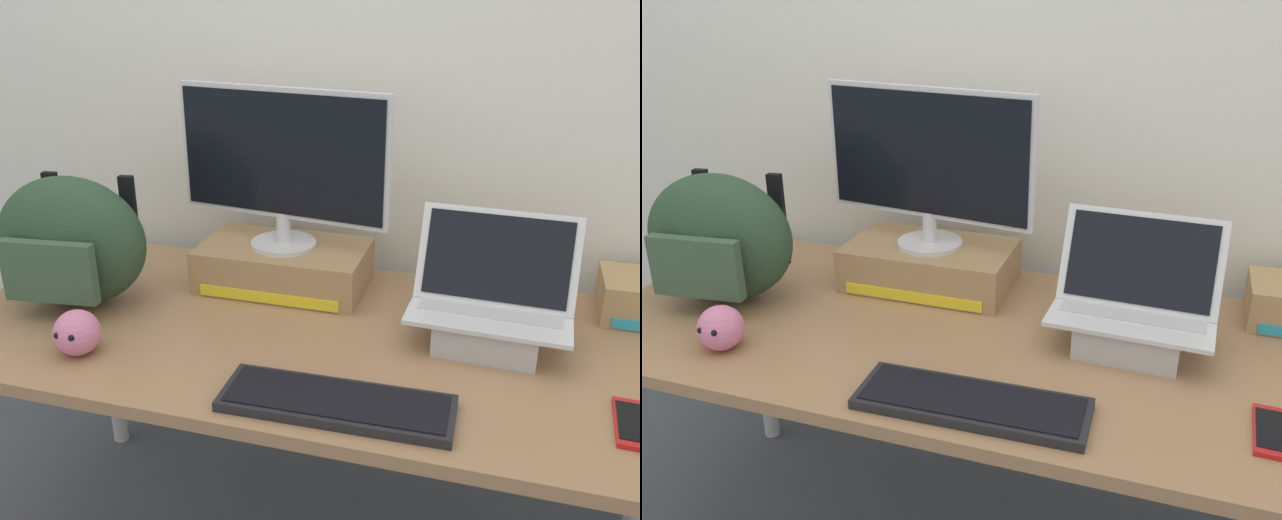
{
  "view_description": "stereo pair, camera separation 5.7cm",
  "coord_description": "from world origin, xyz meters",
  "views": [
    {
      "loc": [
        0.39,
        -1.34,
        1.48
      ],
      "look_at": [
        0.0,
        0.0,
        0.9
      ],
      "focal_mm": 38.17,
      "sensor_mm": 36.0,
      "label": 1
    },
    {
      "loc": [
        0.45,
        -1.32,
        1.48
      ],
      "look_at": [
        0.0,
        0.0,
        0.9
      ],
      "focal_mm": 38.17,
      "sensor_mm": 36.0,
      "label": 2
    }
  ],
  "objects": [
    {
      "name": "messenger_backpack",
      "position": [
        -0.63,
        -0.02,
        0.88
      ],
      "size": [
        0.4,
        0.28,
        0.33
      ],
      "rotation": [
        0.0,
        0.0,
        0.12
      ],
      "color": "#28422D",
      "rests_on": "desk"
    },
    {
      "name": "open_laptop",
      "position": [
        0.37,
        0.06,
        0.79
      ],
      "size": [
        0.36,
        0.24,
        0.28
      ],
      "rotation": [
        0.0,
        0.0,
        -0.04
      ],
      "color": "#ADADB2",
      "rests_on": "desk"
    },
    {
      "name": "external_keyboard",
      "position": [
        0.12,
        -0.28,
        0.73
      ],
      "size": [
        0.45,
        0.16,
        0.02
      ],
      "rotation": [
        0.0,
        0.0,
        0.02
      ],
      "color": "black",
      "rests_on": "desk"
    },
    {
      "name": "cell_phone",
      "position": [
        0.66,
        -0.19,
        0.73
      ],
      "size": [
        0.08,
        0.16,
        0.01
      ],
      "rotation": [
        0.0,
        0.0,
        -0.04
      ],
      "color": "red",
      "rests_on": "desk"
    },
    {
      "name": "plush_toy",
      "position": [
        -0.48,
        -0.24,
        0.77
      ],
      "size": [
        0.1,
        0.1,
        0.1
      ],
      "color": "#CC7099",
      "rests_on": "desk"
    },
    {
      "name": "desktop_monitor",
      "position": [
        -0.17,
        0.22,
        1.05
      ],
      "size": [
        0.57,
        0.17,
        0.41
      ],
      "rotation": [
        0.0,
        0.0,
        -0.13
      ],
      "color": "silver",
      "rests_on": "toner_box_yellow"
    },
    {
      "name": "desk",
      "position": [
        0.0,
        0.0,
        0.65
      ],
      "size": [
        1.75,
        0.79,
        0.72
      ],
      "color": "#99704C",
      "rests_on": "ground"
    },
    {
      "name": "toner_box_yellow",
      "position": [
        -0.16,
        0.22,
        0.78
      ],
      "size": [
        0.43,
        0.26,
        0.11
      ],
      "color": "#9E7A51",
      "rests_on": "desk"
    },
    {
      "name": "back_wall",
      "position": [
        0.0,
        0.49,
        1.3
      ],
      "size": [
        7.0,
        0.1,
        2.6
      ],
      "primitive_type": "cube",
      "color": "silver",
      "rests_on": "ground"
    }
  ]
}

